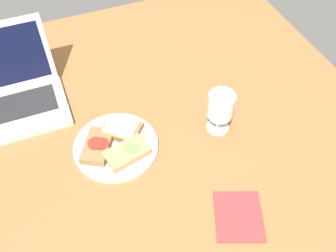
{
  "coord_description": "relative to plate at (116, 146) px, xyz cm",
  "views": [
    {
      "loc": [
        -16.38,
        -58.29,
        85.7
      ],
      "look_at": [
        7.57,
        1.9,
        8.0
      ],
      "focal_mm": 40.0,
      "sensor_mm": 36.0,
      "label": 1
    }
  ],
  "objects": [
    {
      "name": "plate",
      "position": [
        0.0,
        0.0,
        0.0
      ],
      "size": [
        23.15,
        23.15,
        1.12
      ],
      "primitive_type": "cylinder",
      "color": "silver",
      "rests_on": "wooden_table"
    },
    {
      "name": "napkin",
      "position": [
        21.34,
        -30.65,
        -0.36
      ],
      "size": [
        15.4,
        16.45,
        0.4
      ],
      "primitive_type": "cube",
      "rotation": [
        0.0,
        0.0,
        -0.38
      ],
      "color": "#B23333",
      "rests_on": "wooden_table"
    },
    {
      "name": "sandwich_with_cheese",
      "position": [
        2.99,
        3.83,
        1.87
      ],
      "size": [
        12.51,
        12.45,
        2.77
      ],
      "color": "brown",
      "rests_on": "plate"
    },
    {
      "name": "laptop",
      "position": [
        -24.24,
        26.78,
        3.93
      ],
      "size": [
        30.47,
        26.57,
        21.39
      ],
      "color": "silver",
      "rests_on": "wooden_table"
    },
    {
      "name": "wine_glass",
      "position": [
        29.07,
        -4.09,
        8.28
      ],
      "size": [
        7.2,
        7.2,
        12.98
      ],
      "color": "white",
      "rests_on": "wooden_table"
    },
    {
      "name": "wooden_table",
      "position": [
        6.96,
        -3.94,
        -2.06
      ],
      "size": [
        140.0,
        140.0,
        3.0
      ],
      "primitive_type": "cube",
      "color": "brown",
      "rests_on": "ground"
    },
    {
      "name": "sandwich_with_cucumber",
      "position": [
        1.89,
        -4.48,
        1.69
      ],
      "size": [
        12.68,
        9.22,
        2.54
      ],
      "color": "#A88456",
      "rests_on": "plate"
    },
    {
      "name": "sandwich_with_tomato",
      "position": [
        -4.79,
        0.66,
        1.73
      ],
      "size": [
        11.61,
        13.43,
        2.64
      ],
      "color": "brown",
      "rests_on": "plate"
    }
  ]
}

